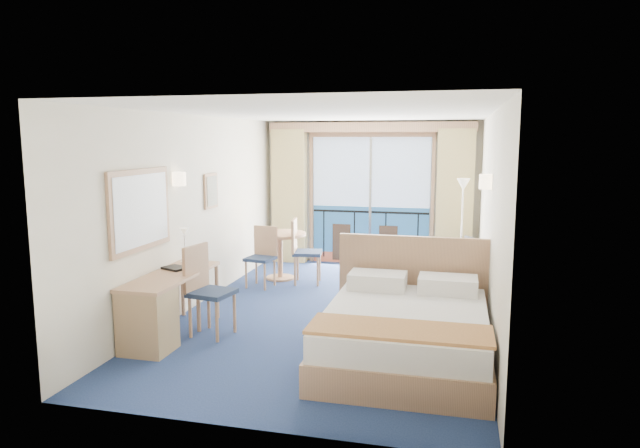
{
  "coord_description": "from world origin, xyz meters",
  "views": [
    {
      "loc": [
        1.61,
        -7.38,
        2.37
      ],
      "look_at": [
        -0.24,
        0.2,
        1.2
      ],
      "focal_mm": 32.0,
      "sensor_mm": 36.0,
      "label": 1
    }
  ],
  "objects_px": {
    "table_chair_a": "(302,247)",
    "round_table": "(280,244)",
    "nightstand": "(468,306)",
    "floor_lamp": "(463,204)",
    "desk_chair": "(205,285)",
    "armchair": "(456,260)",
    "bed": "(406,331)",
    "desk": "(153,312)",
    "table_chair_b": "(263,253)"
  },
  "relations": [
    {
      "from": "table_chair_a",
      "to": "round_table",
      "type": "bearing_deg",
      "value": 56.16
    },
    {
      "from": "nightstand",
      "to": "table_chair_a",
      "type": "height_order",
      "value": "table_chair_a"
    },
    {
      "from": "round_table",
      "to": "table_chair_a",
      "type": "distance_m",
      "value": 0.48
    },
    {
      "from": "nightstand",
      "to": "table_chair_a",
      "type": "distance_m",
      "value": 3.11
    },
    {
      "from": "floor_lamp",
      "to": "desk_chair",
      "type": "xyz_separation_m",
      "value": [
        -3.02,
        -3.51,
        -0.69
      ]
    },
    {
      "from": "floor_lamp",
      "to": "round_table",
      "type": "xyz_separation_m",
      "value": [
        -2.99,
        -0.63,
        -0.7
      ]
    },
    {
      "from": "armchair",
      "to": "desk_chair",
      "type": "relative_size",
      "value": 0.73
    },
    {
      "from": "bed",
      "to": "desk_chair",
      "type": "height_order",
      "value": "bed"
    },
    {
      "from": "round_table",
      "to": "table_chair_a",
      "type": "xyz_separation_m",
      "value": [
        0.44,
        -0.2,
        0.0
      ]
    },
    {
      "from": "desk",
      "to": "table_chair_b",
      "type": "xyz_separation_m",
      "value": [
        0.28,
        2.94,
        0.12
      ]
    },
    {
      "from": "desk_chair",
      "to": "floor_lamp",
      "type": "bearing_deg",
      "value": -30.58
    },
    {
      "from": "desk",
      "to": "bed",
      "type": "bearing_deg",
      "value": 6.18
    },
    {
      "from": "bed",
      "to": "nightstand",
      "type": "bearing_deg",
      "value": 63.85
    },
    {
      "from": "bed",
      "to": "armchair",
      "type": "xyz_separation_m",
      "value": [
        0.49,
        3.72,
        0.03
      ]
    },
    {
      "from": "round_table",
      "to": "table_chair_b",
      "type": "height_order",
      "value": "table_chair_b"
    },
    {
      "from": "nightstand",
      "to": "armchair",
      "type": "relative_size",
      "value": 0.67
    },
    {
      "from": "armchair",
      "to": "floor_lamp",
      "type": "bearing_deg",
      "value": -165.95
    },
    {
      "from": "desk",
      "to": "round_table",
      "type": "bearing_deg",
      "value": 83.29
    },
    {
      "from": "armchair",
      "to": "table_chair_a",
      "type": "relative_size",
      "value": 0.75
    },
    {
      "from": "table_chair_a",
      "to": "bed",
      "type": "bearing_deg",
      "value": -155.44
    },
    {
      "from": "armchair",
      "to": "round_table",
      "type": "xyz_separation_m",
      "value": [
        -2.91,
        -0.57,
        0.24
      ]
    },
    {
      "from": "bed",
      "to": "desk_chair",
      "type": "xyz_separation_m",
      "value": [
        -2.45,
        0.27,
        0.29
      ]
    },
    {
      "from": "nightstand",
      "to": "table_chair_b",
      "type": "bearing_deg",
      "value": 158.0
    },
    {
      "from": "desk_chair",
      "to": "round_table",
      "type": "distance_m",
      "value": 2.88
    },
    {
      "from": "floor_lamp",
      "to": "table_chair_a",
      "type": "bearing_deg",
      "value": -161.9
    },
    {
      "from": "desk_chair",
      "to": "table_chair_a",
      "type": "bearing_deg",
      "value": 0.14
    },
    {
      "from": "round_table",
      "to": "table_chair_b",
      "type": "bearing_deg",
      "value": -104.22
    },
    {
      "from": "armchair",
      "to": "desk_chair",
      "type": "bearing_deg",
      "value": 22.26
    },
    {
      "from": "armchair",
      "to": "table_chair_a",
      "type": "bearing_deg",
      "value": -9.96
    },
    {
      "from": "table_chair_b",
      "to": "bed",
      "type": "bearing_deg",
      "value": -37.17
    },
    {
      "from": "desk_chair",
      "to": "round_table",
      "type": "xyz_separation_m",
      "value": [
        0.03,
        2.88,
        -0.02
      ]
    },
    {
      "from": "nightstand",
      "to": "table_chair_b",
      "type": "relative_size",
      "value": 0.56
    },
    {
      "from": "armchair",
      "to": "round_table",
      "type": "height_order",
      "value": "round_table"
    },
    {
      "from": "desk",
      "to": "table_chair_a",
      "type": "relative_size",
      "value": 1.52
    },
    {
      "from": "desk",
      "to": "desk_chair",
      "type": "height_order",
      "value": "desk_chair"
    },
    {
      "from": "table_chair_b",
      "to": "desk_chair",
      "type": "bearing_deg",
      "value": -78.85
    },
    {
      "from": "nightstand",
      "to": "table_chair_b",
      "type": "height_order",
      "value": "table_chair_b"
    },
    {
      "from": "nightstand",
      "to": "round_table",
      "type": "height_order",
      "value": "round_table"
    },
    {
      "from": "bed",
      "to": "round_table",
      "type": "distance_m",
      "value": 3.98
    },
    {
      "from": "bed",
      "to": "floor_lamp",
      "type": "xyz_separation_m",
      "value": [
        0.57,
        3.78,
        0.97
      ]
    },
    {
      "from": "nightstand",
      "to": "bed",
      "type": "bearing_deg",
      "value": -116.15
    },
    {
      "from": "nightstand",
      "to": "desk",
      "type": "height_order",
      "value": "desk"
    },
    {
      "from": "desk",
      "to": "table_chair_a",
      "type": "xyz_separation_m",
      "value": [
        0.85,
        3.26,
        0.18
      ]
    },
    {
      "from": "nightstand",
      "to": "desk",
      "type": "bearing_deg",
      "value": -154.73
    },
    {
      "from": "armchair",
      "to": "round_table",
      "type": "bearing_deg",
      "value": -16.19
    },
    {
      "from": "floor_lamp",
      "to": "desk",
      "type": "relative_size",
      "value": 1.06
    },
    {
      "from": "table_chair_a",
      "to": "table_chair_b",
      "type": "height_order",
      "value": "table_chair_a"
    },
    {
      "from": "floor_lamp",
      "to": "table_chair_b",
      "type": "xyz_separation_m",
      "value": [
        -3.12,
        -1.15,
        -0.76
      ]
    },
    {
      "from": "desk",
      "to": "round_table",
      "type": "xyz_separation_m",
      "value": [
        0.41,
        3.46,
        0.18
      ]
    },
    {
      "from": "bed",
      "to": "table_chair_a",
      "type": "relative_size",
      "value": 2.1
    }
  ]
}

